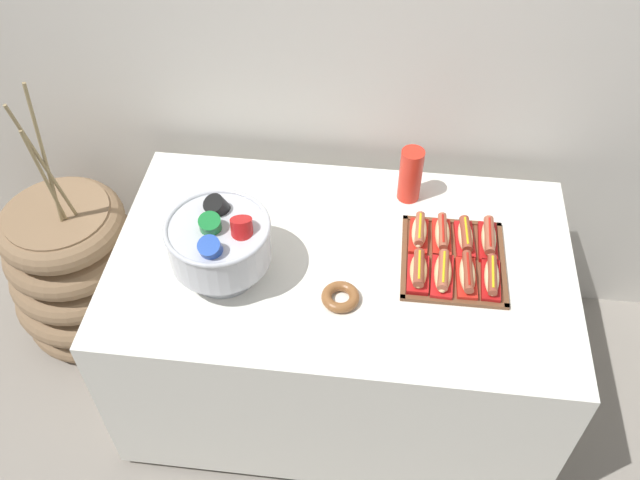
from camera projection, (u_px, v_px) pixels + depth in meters
The scene contains 16 objects.
ground_plane at pixel (337, 380), 2.77m from camera, with size 10.00×10.00×0.00m, color gray.
back_wall at pixel (363, 8), 2.23m from camera, with size 6.00×0.10×2.60m, color silver.
buffet_table at pixel (340, 322), 2.48m from camera, with size 1.49×0.89×0.75m.
floor_vase at pixel (79, 271), 2.76m from camera, with size 0.57×0.57×1.22m.
serving_tray at pixel (453, 260), 2.21m from camera, with size 0.33×0.36×0.01m.
hot_dog_0 at pixel (418, 271), 2.14m from camera, with size 0.07×0.15×0.06m.
hot_dog_1 at pixel (443, 273), 2.13m from camera, with size 0.07×0.18×0.06m.
hot_dog_2 at pixel (467, 275), 2.13m from camera, with size 0.06×0.17×0.06m.
hot_dog_3 at pixel (492, 277), 2.12m from camera, with size 0.06×0.17×0.06m.
hot_dog_4 at pixel (419, 232), 2.25m from camera, with size 0.06×0.16×0.06m.
hot_dog_5 at pixel (442, 234), 2.24m from camera, with size 0.06×0.16×0.06m.
hot_dog_6 at pixel (465, 237), 2.24m from camera, with size 0.07×0.16×0.06m.
hot_dog_7 at pixel (489, 238), 2.23m from camera, with size 0.06×0.17×0.06m.
punch_bowl at pixel (220, 241), 2.07m from camera, with size 0.32×0.32×0.27m.
cup_stack at pixel (411, 175), 2.34m from camera, with size 0.08×0.08×0.20m.
donut at pixel (340, 297), 2.09m from camera, with size 0.12×0.12×0.03m.
Camera 1 is at (0.10, -1.47, 2.41)m, focal length 38.62 mm.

